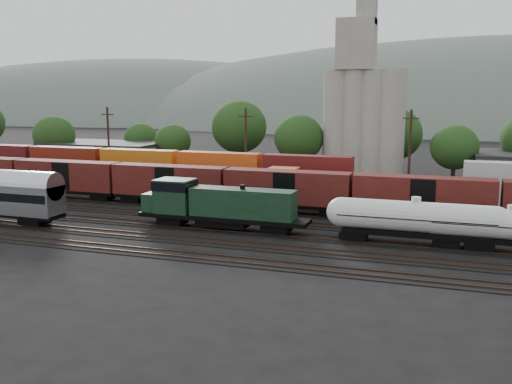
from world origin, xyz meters
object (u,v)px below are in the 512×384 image
(green_locomotive, at_px, (214,204))
(tank_car_a, at_px, (415,219))
(orange_locomotive, at_px, (318,187))
(grain_silo, at_px, (362,112))

(green_locomotive, relative_size, tank_car_a, 1.09)
(tank_car_a, bearing_deg, green_locomotive, 180.00)
(green_locomotive, distance_m, orange_locomotive, 16.88)
(orange_locomotive, relative_size, grain_silo, 0.63)
(green_locomotive, height_order, orange_locomotive, green_locomotive)
(grain_silo, bearing_deg, green_locomotive, -102.43)
(green_locomotive, distance_m, tank_car_a, 20.30)
(orange_locomotive, xyz_separation_m, grain_silo, (1.30, 26.00, 8.65))
(green_locomotive, height_order, tank_car_a, green_locomotive)
(orange_locomotive, bearing_deg, tank_car_a, -50.04)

